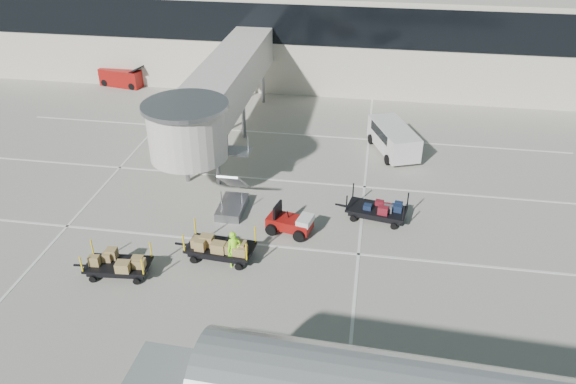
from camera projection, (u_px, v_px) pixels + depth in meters
name	position (u px, v px, depth m)	size (l,w,h in m)	color
ground	(235.00, 267.00, 27.82)	(140.00, 140.00, 0.00)	#BAB7A7
lane_markings	(260.00, 176.00, 35.85)	(40.00, 30.00, 0.02)	silver
terminal	(308.00, 30.00, 51.26)	(64.00, 12.11, 15.20)	beige
jet_bridge	(218.00, 93.00, 36.63)	(5.70, 20.40, 6.03)	beige
baggage_tug	(291.00, 223.00, 30.16)	(2.63, 2.00, 1.59)	maroon
suitcase_cart	(379.00, 210.00, 31.29)	(4.11, 2.20, 1.57)	black
box_cart_near	(219.00, 247.00, 28.17)	(4.20, 1.93, 1.63)	black
box_cart_far	(119.00, 265.00, 27.01)	(3.83, 1.79, 1.48)	black
ground_worker	(234.00, 249.00, 27.40)	(0.72, 0.47, 1.98)	#95FF1A
minivan	(393.00, 137.00, 38.35)	(3.68, 5.35, 1.88)	silver
belt_loader	(122.00, 77.00, 50.09)	(4.33, 2.30, 1.99)	maroon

